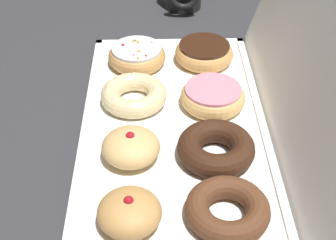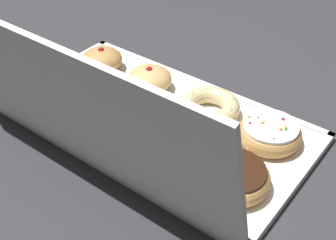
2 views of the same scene
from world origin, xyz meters
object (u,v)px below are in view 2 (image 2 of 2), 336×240
object	(u,v)px
chocolate_frosted_donut_4	(234,177)
pink_frosted_donut_5	(159,142)
cruller_donut_1	(209,107)
chocolate_cake_ring_donut_6	(105,111)
sprinkle_donut_0	(270,133)
jelly_filled_donut_2	(149,79)
chocolate_cake_ring_donut_7	(59,91)
donut_box	(156,120)
jelly_filled_donut_3	(102,60)

from	to	relation	value
chocolate_frosted_donut_4	pink_frosted_donut_5	size ratio (longest dim) A/B	1.01
cruller_donut_1	chocolate_cake_ring_donut_6	size ratio (longest dim) A/B	0.97
sprinkle_donut_0	jelly_filled_donut_2	distance (m)	0.27
sprinkle_donut_0	chocolate_cake_ring_donut_7	distance (m)	0.41
donut_box	jelly_filled_donut_2	bearing A→B (deg)	-43.69
jelly_filled_donut_2	chocolate_frosted_donut_4	xyz separation A→B (m)	(-0.27, 0.13, -0.00)
cruller_donut_1	chocolate_frosted_donut_4	distance (m)	0.18
chocolate_cake_ring_donut_6	chocolate_cake_ring_donut_7	size ratio (longest dim) A/B	1.03
cruller_donut_1	jelly_filled_donut_3	xyz separation A→B (m)	(0.27, 0.00, 0.01)
donut_box	sprinkle_donut_0	world-z (taller)	sprinkle_donut_0
pink_frosted_donut_5	chocolate_frosted_donut_4	bearing A→B (deg)	-178.60
donut_box	chocolate_cake_ring_donut_6	size ratio (longest dim) A/B	4.78
jelly_filled_donut_3	chocolate_cake_ring_donut_7	xyz separation A→B (m)	(-0.01, 0.13, -0.01)
sprinkle_donut_0	jelly_filled_donut_2	size ratio (longest dim) A/B	1.25
pink_frosted_donut_5	donut_box	bearing A→B (deg)	-48.25
chocolate_cake_ring_donut_7	jelly_filled_donut_2	bearing A→B (deg)	-132.42
jelly_filled_donut_3	chocolate_frosted_donut_4	world-z (taller)	jelly_filled_donut_3
chocolate_cake_ring_donut_7	pink_frosted_donut_5	bearing A→B (deg)	179.10
pink_frosted_donut_5	chocolate_cake_ring_donut_6	world-z (taller)	chocolate_cake_ring_donut_6
chocolate_frosted_donut_4	chocolate_cake_ring_donut_6	xyz separation A→B (m)	(0.27, -0.00, -0.00)
chocolate_cake_ring_donut_7	chocolate_cake_ring_donut_6	bearing A→B (deg)	-178.31
cruller_donut_1	jelly_filled_donut_3	size ratio (longest dim) A/B	1.35
sprinkle_donut_0	jelly_filled_donut_2	xyz separation A→B (m)	(0.26, -0.00, 0.00)
cruller_donut_1	jelly_filled_donut_2	bearing A→B (deg)	-0.09
jelly_filled_donut_2	jelly_filled_donut_3	world-z (taller)	same
jelly_filled_donut_3	pink_frosted_donut_5	size ratio (longest dim) A/B	0.76
jelly_filled_donut_2	jelly_filled_donut_3	xyz separation A→B (m)	(0.13, 0.00, 0.00)
donut_box	chocolate_cake_ring_donut_7	size ratio (longest dim) A/B	4.94
chocolate_frosted_donut_4	chocolate_cake_ring_donut_7	distance (m)	0.39
jelly_filled_donut_2	chocolate_frosted_donut_4	size ratio (longest dim) A/B	0.78
chocolate_frosted_donut_4	jelly_filled_donut_2	bearing A→B (deg)	-25.79
cruller_donut_1	jelly_filled_donut_2	xyz separation A→B (m)	(0.14, -0.00, 0.01)
sprinkle_donut_0	chocolate_cake_ring_donut_6	size ratio (longest dim) A/B	0.93
pink_frosted_donut_5	sprinkle_donut_0	bearing A→B (deg)	-135.56
sprinkle_donut_0	jelly_filled_donut_2	world-z (taller)	jelly_filled_donut_2
jelly_filled_donut_2	pink_frosted_donut_5	distance (m)	0.19
pink_frosted_donut_5	chocolate_cake_ring_donut_7	distance (m)	0.25
cruller_donut_1	jelly_filled_donut_3	world-z (taller)	jelly_filled_donut_3
sprinkle_donut_0	chocolate_frosted_donut_4	bearing A→B (deg)	92.85
jelly_filled_donut_3	chocolate_cake_ring_donut_7	world-z (taller)	jelly_filled_donut_3
chocolate_cake_ring_donut_6	pink_frosted_donut_5	bearing A→B (deg)	176.76
sprinkle_donut_0	donut_box	bearing A→B (deg)	18.37
chocolate_frosted_donut_4	chocolate_cake_ring_donut_7	bearing A→B (deg)	-0.07
cruller_donut_1	chocolate_cake_ring_donut_7	bearing A→B (deg)	26.62
chocolate_cake_ring_donut_6	jelly_filled_donut_3	bearing A→B (deg)	-44.62
donut_box	pink_frosted_donut_5	bearing A→B (deg)	131.75
sprinkle_donut_0	jelly_filled_donut_3	world-z (taller)	jelly_filled_donut_3
chocolate_cake_ring_donut_6	cruller_donut_1	bearing A→B (deg)	-138.08
pink_frosted_donut_5	chocolate_cake_ring_donut_7	bearing A→B (deg)	-0.90
chocolate_frosted_donut_4	pink_frosted_donut_5	world-z (taller)	chocolate_frosted_donut_4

